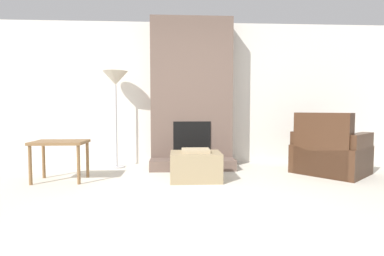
% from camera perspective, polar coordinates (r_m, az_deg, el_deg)
% --- Properties ---
extents(ground_plane, '(24.00, 24.00, 0.00)m').
position_cam_1_polar(ground_plane, '(3.04, 2.43, -15.86)').
color(ground_plane, beige).
extents(wall_back, '(8.25, 0.06, 2.60)m').
position_cam_1_polar(wall_back, '(5.62, -0.25, 6.52)').
color(wall_back, silver).
rests_on(wall_back, ground_plane).
extents(fireplace, '(1.42, 0.81, 2.60)m').
position_cam_1_polar(fireplace, '(5.35, -0.11, 5.88)').
color(fireplace, brown).
rests_on(fireplace, ground_plane).
extents(ottoman, '(0.72, 0.53, 0.45)m').
position_cam_1_polar(ottoman, '(4.29, 0.66, -7.20)').
color(ottoman, '#998460').
rests_on(ottoman, ground_plane).
extents(armchair, '(1.29, 1.31, 0.96)m').
position_cam_1_polar(armchair, '(5.15, 24.60, -4.62)').
color(armchair, '#422819').
rests_on(armchair, ground_plane).
extents(side_table, '(0.71, 0.49, 0.57)m').
position_cam_1_polar(side_table, '(4.60, -23.86, -3.30)').
color(side_table, brown).
rests_on(side_table, ground_plane).
extents(floor_lamp_left, '(0.42, 0.42, 1.67)m').
position_cam_1_polar(floor_lamp_left, '(5.37, -14.37, 8.41)').
color(floor_lamp_left, '#ADADB2').
rests_on(floor_lamp_left, ground_plane).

